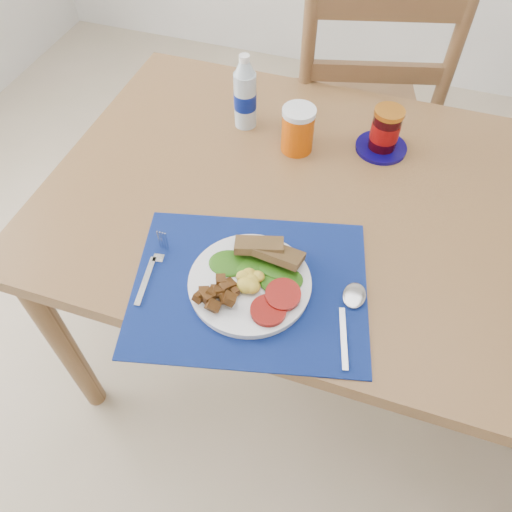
{
  "coord_description": "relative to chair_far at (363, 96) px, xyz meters",
  "views": [
    {
      "loc": [
        0.06,
        -0.64,
        1.59
      ],
      "look_at": [
        -0.13,
        -0.06,
        0.8
      ],
      "focal_mm": 35.0,
      "sensor_mm": 36.0,
      "label": 1
    }
  ],
  "objects": [
    {
      "name": "fork",
      "position": [
        -0.28,
        -0.94,
        0.14
      ],
      "size": [
        0.03,
        0.17,
        0.0
      ],
      "rotation": [
        0.0,
        0.0,
        0.17
      ],
      "color": "#B2B5BA",
      "rests_on": "placemat"
    },
    {
      "name": "water_bottle",
      "position": [
        -0.26,
        -0.42,
        0.22
      ],
      "size": [
        0.06,
        0.06,
        0.2
      ],
      "color": "#ADBFCC",
      "rests_on": "table"
    },
    {
      "name": "juice_glass",
      "position": [
        -0.1,
        -0.48,
        0.19
      ],
      "size": [
        0.08,
        0.08,
        0.11
      ],
      "primitive_type": "cylinder",
      "color": "#C84B05",
      "rests_on": "table"
    },
    {
      "name": "placemat",
      "position": [
        -0.08,
        -0.92,
        0.13
      ],
      "size": [
        0.54,
        0.47,
        0.0
      ],
      "primitive_type": "cube",
      "rotation": [
        0.0,
        0.0,
        0.23
      ],
      "color": "black",
      "rests_on": "table"
    },
    {
      "name": "spoon",
      "position": [
        0.13,
        -0.91,
        0.14
      ],
      "size": [
        0.05,
        0.2,
        0.01
      ],
      "rotation": [
        0.0,
        0.0,
        0.26
      ],
      "color": "#B2B5BA",
      "rests_on": "placemat"
    },
    {
      "name": "jam_on_saucer",
      "position": [
        0.1,
        -0.41,
        0.18
      ],
      "size": [
        0.13,
        0.13,
        0.12
      ],
      "color": "#0A044B",
      "rests_on": "table"
    },
    {
      "name": "ground",
      "position": [
        0.05,
        -0.82,
        -0.62
      ],
      "size": [
        4.0,
        4.0,
        0.0
      ],
      "primitive_type": "plane",
      "color": "tan",
      "rests_on": "ground"
    },
    {
      "name": "breakfast_plate",
      "position": [
        -0.08,
        -0.93,
        0.15
      ],
      "size": [
        0.24,
        0.24,
        0.06
      ],
      "rotation": [
        0.0,
        0.0,
        0.13
      ],
      "color": "silver",
      "rests_on": "placemat"
    },
    {
      "name": "chair_far",
      "position": [
        0.0,
        0.0,
        0.0
      ],
      "size": [
        0.56,
        0.54,
        1.24
      ],
      "rotation": [
        0.0,
        0.0,
        3.4
      ],
      "color": "#51301D",
      "rests_on": "ground"
    },
    {
      "name": "table",
      "position": [
        0.05,
        -0.62,
        0.05
      ],
      "size": [
        1.4,
        0.9,
        0.75
      ],
      "color": "brown",
      "rests_on": "ground"
    }
  ]
}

